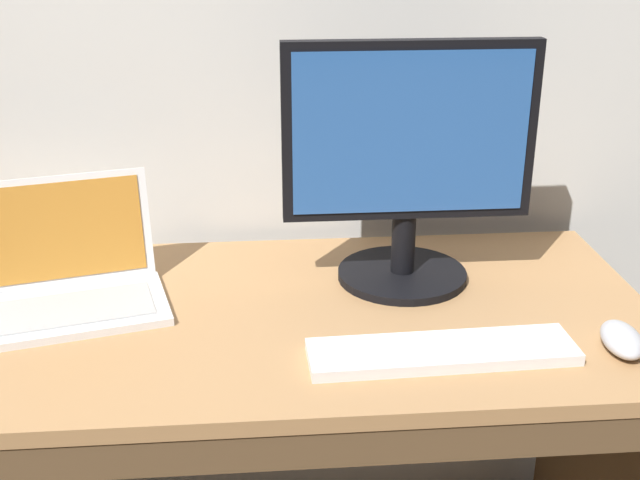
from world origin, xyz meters
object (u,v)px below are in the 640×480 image
laptop_white (72,279)px  external_monitor (408,163)px  computer_mouse (622,339)px  wired_keyboard (442,351)px

laptop_white → external_monitor: bearing=4.1°
computer_mouse → external_monitor: bearing=143.8°
wired_keyboard → computer_mouse: 0.31m
wired_keyboard → computer_mouse: computer_mouse is taller
external_monitor → laptop_white: bearing=-175.9°
laptop_white → external_monitor: external_monitor is taller
wired_keyboard → laptop_white: bearing=158.6°
laptop_white → computer_mouse: laptop_white is taller
laptop_white → external_monitor: size_ratio=0.79×
laptop_white → external_monitor: 0.67m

